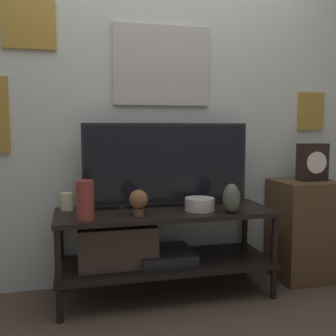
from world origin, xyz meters
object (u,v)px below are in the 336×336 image
object	(u,v)px
vase_tall_ceramic	(85,201)
mantel_clock	(312,162)
vase_urn_stoneware	(231,198)
television	(167,164)
decorative_bust	(139,200)
vase_wide_bowl	(200,204)
candle_jar	(67,201)

from	to	relation	value
vase_tall_ceramic	mantel_clock	xyz separation A→B (m)	(1.64, 0.23, 0.17)
vase_urn_stoneware	mantel_clock	bearing A→B (deg)	17.90
television	decorative_bust	distance (m)	0.39
vase_wide_bowl	television	bearing A→B (deg)	134.93
vase_tall_ceramic	mantel_clock	bearing A→B (deg)	7.98
television	vase_urn_stoneware	xyz separation A→B (m)	(0.35, -0.29, -0.20)
television	vase_tall_ceramic	xyz separation A→B (m)	(-0.56, -0.28, -0.18)
vase_wide_bowl	candle_jar	xyz separation A→B (m)	(-0.84, 0.22, 0.02)
vase_wide_bowl	candle_jar	bearing A→B (deg)	165.46
vase_wide_bowl	decorative_bust	bearing A→B (deg)	-171.37
vase_tall_ceramic	decorative_bust	distance (m)	0.32
candle_jar	decorative_bust	bearing A→B (deg)	-33.33
vase_wide_bowl	mantel_clock	xyz separation A→B (m)	(0.90, 0.12, 0.25)
vase_urn_stoneware	vase_wide_bowl	distance (m)	0.21
candle_jar	decorative_bust	size ratio (longest dim) A/B	0.70
vase_urn_stoneware	vase_wide_bowl	bearing A→B (deg)	146.35
decorative_bust	vase_wide_bowl	bearing A→B (deg)	8.63
decorative_bust	vase_urn_stoneware	bearing A→B (deg)	-5.10
vase_urn_stoneware	mantel_clock	xyz separation A→B (m)	(0.73, 0.24, 0.19)
television	vase_urn_stoneware	bearing A→B (deg)	-39.88
candle_jar	mantel_clock	distance (m)	1.76
vase_tall_ceramic	candle_jar	world-z (taller)	vase_tall_ceramic
decorative_bust	television	bearing A→B (deg)	45.17
candle_jar	mantel_clock	world-z (taller)	mantel_clock
vase_urn_stoneware	decorative_bust	size ratio (longest dim) A/B	1.16
television	decorative_bust	size ratio (longest dim) A/B	7.01
vase_wide_bowl	vase_tall_ceramic	world-z (taller)	vase_tall_ceramic
decorative_bust	mantel_clock	distance (m)	1.34
vase_tall_ceramic	candle_jar	xyz separation A→B (m)	(-0.11, 0.33, -0.06)
vase_wide_bowl	candle_jar	world-z (taller)	candle_jar
vase_wide_bowl	mantel_clock	size ratio (longest dim) A/B	0.72
vase_tall_ceramic	decorative_bust	size ratio (longest dim) A/B	1.46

